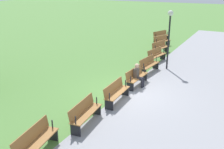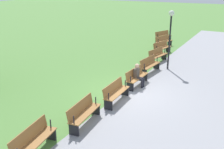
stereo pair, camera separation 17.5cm
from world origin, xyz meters
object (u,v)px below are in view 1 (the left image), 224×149
(bench_6, at_px, (116,92))
(person_seated, at_px, (138,74))
(bench_3, at_px, (156,55))
(bench_5, at_px, (136,76))
(bench_4, at_px, (149,64))
(bench_8, at_px, (36,141))
(bench_2, at_px, (160,47))
(bench_0, at_px, (161,36))
(bench_7, at_px, (85,112))
(bench_1, at_px, (162,41))
(lamp_post, at_px, (169,28))

(bench_6, xyz_separation_m, person_seated, (-2.17, 0.14, 0.16))
(bench_3, relative_size, bench_5, 1.02)
(bench_4, bearing_deg, bench_8, 3.80)
(bench_3, bearing_deg, bench_4, 17.03)
(bench_2, height_order, bench_5, same)
(bench_6, xyz_separation_m, bench_8, (4.52, -0.45, 0.00))
(bench_0, relative_size, bench_3, 1.00)
(bench_2, height_order, bench_8, same)
(bench_5, xyz_separation_m, bench_7, (4.54, -0.15, 0.00))
(bench_0, relative_size, bench_1, 1.00)
(bench_0, relative_size, bench_8, 1.00)
(bench_5, relative_size, bench_8, 0.98)
(bench_1, distance_m, bench_2, 2.27)
(lamp_post, bearing_deg, bench_2, -155.74)
(bench_3, height_order, bench_6, same)
(bench_5, distance_m, lamp_post, 3.99)
(bench_5, bearing_deg, bench_2, -170.55)
(bench_0, relative_size, bench_6, 1.02)
(bench_6, relative_size, person_seated, 1.52)
(bench_7, xyz_separation_m, person_seated, (-4.44, 0.29, 0.16))
(bench_8, bearing_deg, bench_0, 176.19)
(bench_3, bearing_deg, bench_0, -155.41)
(bench_2, distance_m, bench_8, 13.56)
(bench_8, bearing_deg, bench_5, 166.74)
(bench_3, height_order, person_seated, person_seated)
(bench_4, height_order, bench_5, same)
(person_seated, xyz_separation_m, lamp_post, (-3.50, 0.48, 1.86))
(bench_1, relative_size, person_seated, 1.55)
(bench_0, height_order, bench_2, same)
(bench_4, height_order, person_seated, person_seated)
(bench_3, height_order, bench_8, same)
(bench_1, bearing_deg, bench_7, 22.73)
(bench_6, xyz_separation_m, lamp_post, (-5.66, 0.62, 2.02))
(bench_8, bearing_deg, lamp_post, 164.52)
(bench_4, distance_m, bench_5, 2.27)
(bench_4, relative_size, bench_8, 0.99)
(bench_7, bearing_deg, bench_4, 174.31)
(bench_5, bearing_deg, bench_4, -174.33)
(bench_7, relative_size, bench_8, 0.99)
(bench_0, distance_m, bench_2, 4.55)
(bench_5, height_order, bench_7, same)
(bench_3, distance_m, bench_8, 11.32)
(bench_0, xyz_separation_m, lamp_post, (7.71, 2.85, 2.02))
(bench_2, xyz_separation_m, bench_5, (6.75, 0.90, 0.00))
(bench_1, xyz_separation_m, bench_6, (11.22, 1.49, 0.00))
(person_seated, distance_m, lamp_post, 3.99)
(bench_3, relative_size, bench_7, 1.01)
(bench_7, distance_m, person_seated, 4.45)
(bench_2, xyz_separation_m, person_seated, (6.86, 1.04, 0.16))
(bench_4, height_order, bench_7, same)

